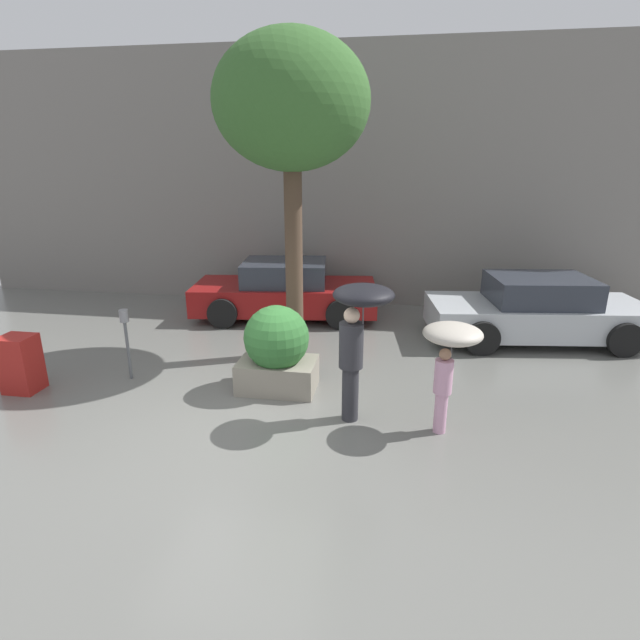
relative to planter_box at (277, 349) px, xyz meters
The scene contains 10 objects.
ground_plane 1.41m from the planter_box, 104.87° to the right, with size 40.00×40.00×0.00m, color slate.
building_facade 5.80m from the planter_box, 93.44° to the left, with size 18.00×0.30×6.00m.
planter_box is the anchor object (origin of this frame).
person_adult 1.70m from the planter_box, 30.74° to the right, with size 0.80×0.80×1.93m.
person_child 2.69m from the planter_box, 19.21° to the right, with size 0.76×0.76×1.48m.
parked_car_near 3.86m from the planter_box, 101.09° to the left, with size 4.27×2.31×1.29m.
parked_car_far 5.48m from the planter_box, 33.88° to the left, with size 4.36×2.32×1.29m.
street_tree 3.90m from the planter_box, 91.02° to the left, with size 2.54×2.54×5.42m.
parking_meter 2.51m from the planter_box, behind, with size 0.14×0.14×1.19m.
newspaper_box 3.98m from the planter_box, behind, with size 0.50×0.44×0.90m.
Camera 1 is at (2.12, -5.79, 3.46)m, focal length 28.00 mm.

